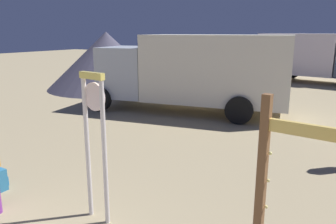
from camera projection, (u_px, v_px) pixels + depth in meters
standing_clock at (95, 132)px, 4.98m from camera, size 0.48×0.14×2.34m
arrow_sign at (296, 165)px, 3.60m from camera, size 1.10×0.27×2.23m
box_truck_near at (196, 70)px, 12.07m from camera, size 7.45×3.81×2.80m
box_truck_far at (313, 56)px, 19.27m from camera, size 6.73×3.01×2.80m
dome_tent at (107, 60)px, 17.37m from camera, size 6.20×6.20×2.91m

